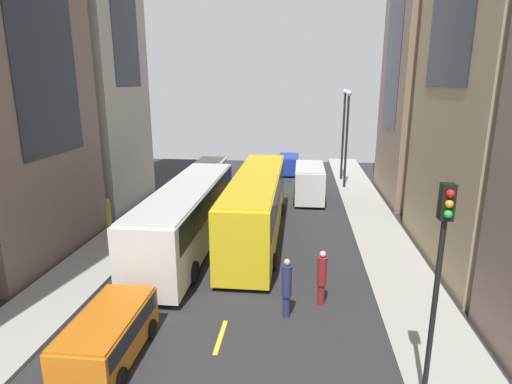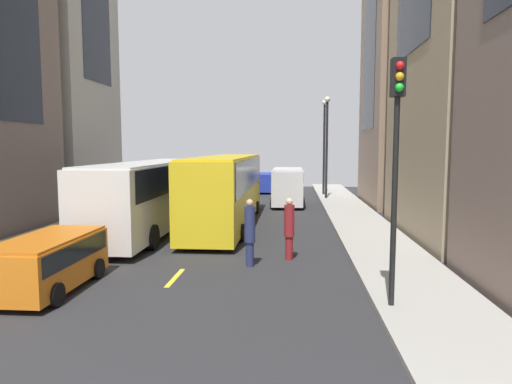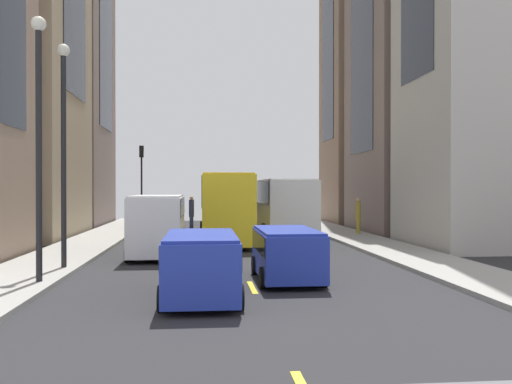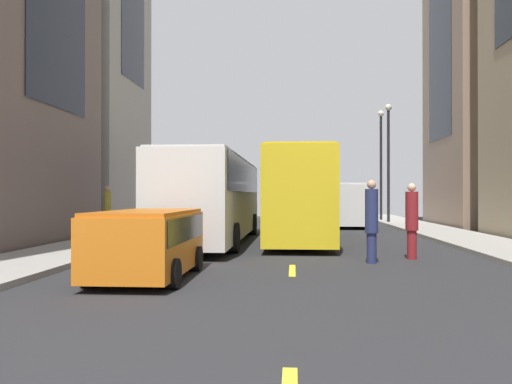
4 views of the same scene
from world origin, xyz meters
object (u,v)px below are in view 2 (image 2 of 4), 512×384
Objects in this scene: pedestrian_waiting_curb at (66,201)px; car_orange_2 at (48,259)px; delivery_van_white at (288,184)px; car_blue_0 at (235,184)px; city_bus_white at (152,190)px; car_blue_1 at (268,181)px; streetcar_yellow at (227,184)px; pedestrian_crossing_mid at (289,227)px; pedestrian_walking_far at (250,231)px; traffic_light_near_corner at (396,137)px.

car_orange_2 is at bearing -61.54° from pedestrian_waiting_curb.
pedestrian_waiting_curb is at bearing -140.87° from delivery_van_white.
car_orange_2 is at bearing -94.66° from car_blue_0.
city_bus_white is 11.88m from delivery_van_white.
city_bus_white is 9.33m from car_orange_2.
car_blue_1 is (-1.82, 9.18, -0.50)m from delivery_van_white.
city_bus_white is 0.95× the size of streetcar_yellow.
car_orange_2 is at bearing 136.48° from pedestrian_crossing_mid.
delivery_van_white is (6.46, 9.96, -0.50)m from city_bus_white.
pedestrian_crossing_mid is at bearing -137.24° from pedestrian_walking_far.
city_bus_white reaches higher than car_blue_0.
pedestrian_crossing_mid is 0.37× the size of traffic_light_near_corner.
pedestrian_crossing_mid reaches higher than car_blue_1.
city_bus_white reaches higher than pedestrian_walking_far.
car_blue_0 is at bearing 27.76° from pedestrian_crossing_mid.
car_blue_1 is 25.36m from pedestrian_walking_far.
car_blue_0 is 22.03m from pedestrian_crossing_mid.
car_blue_0 is (1.98, 16.35, -1.06)m from city_bus_white.
pedestrian_waiting_curb is at bearing -117.15° from car_blue_1.
city_bus_white is 3.95m from streetcar_yellow.
streetcar_yellow is at bearing 115.80° from traffic_light_near_corner.
pedestrian_waiting_curb is 0.96× the size of pedestrian_crossing_mid.
car_orange_2 is 1.81× the size of pedestrian_crossing_mid.
traffic_light_near_corner reaches higher than city_bus_white.
delivery_van_white reaches higher than car_blue_0.
city_bus_white is 2.53× the size of delivery_van_white.
delivery_van_white is at bearing 71.13° from car_orange_2.
streetcar_yellow is 13.69m from traffic_light_near_corner.
delivery_van_white is at bearing -89.28° from pedestrian_walking_far.
pedestrian_crossing_mid is (4.71, -21.52, 0.24)m from car_blue_0.
city_bus_white is at bearing 67.72° from pedestrian_crossing_mid.
city_bus_white reaches higher than pedestrian_crossing_mid.
car_orange_2 is 0.68× the size of traffic_light_near_corner.
delivery_van_white is 2.25× the size of pedestrian_crossing_mid.
car_orange_2 is 6.27m from pedestrian_walking_far.
car_blue_1 is 1.86× the size of pedestrian_waiting_curb.
streetcar_yellow is 7.97m from pedestrian_crossing_mid.
delivery_van_white is 1.26× the size of car_blue_1.
pedestrian_walking_far is at bearing -88.37° from car_blue_1.
streetcar_yellow is 6.21× the size of pedestrian_waiting_curb.
pedestrian_waiting_curb is (-10.10, 7.05, 0.08)m from pedestrian_walking_far.
car_blue_1 is at bearing 76.37° from city_bus_white.
pedestrian_crossing_mid is (0.23, -15.13, -0.32)m from delivery_van_white.
streetcar_yellow is 8.51m from pedestrian_walking_far.
streetcar_yellow is 5.80× the size of pedestrian_walking_far.
pedestrian_walking_far is (3.38, -22.57, 0.28)m from car_blue_0.
delivery_van_white is at bearing 57.02° from city_bus_white.
streetcar_yellow is at bearing -94.18° from car_blue_1.
streetcar_yellow is (3.39, 2.02, 0.11)m from city_bus_white.
streetcar_yellow is 2.24× the size of traffic_light_near_corner.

